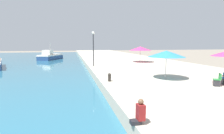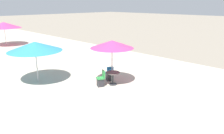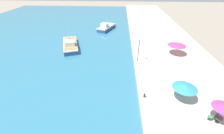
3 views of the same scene
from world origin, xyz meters
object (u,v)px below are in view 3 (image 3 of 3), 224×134
Objects in this scene: fishing_boat_mid at (106,27)px; lamppost at (139,46)px; cafe_umbrella_white at (185,86)px; cafe_umbrella_striped at (177,44)px; mooring_bollard at (144,95)px; cafe_table at (218,119)px; cafe_chair_right at (210,118)px; cafe_chair_left at (218,116)px; fishing_boat_near at (70,45)px.

lamppost is at bearing -46.91° from fishing_boat_mid.
cafe_umbrella_white is 0.86× the size of cafe_umbrella_striped.
mooring_bollard is (7.82, -30.63, 0.29)m from fishing_boat_mid.
cafe_table is at bearing -60.20° from lamppost.
cafe_umbrella_striped is (15.81, -17.32, 2.16)m from fishing_boat_mid.
cafe_chair_right is 1.39× the size of mooring_bollard.
lamppost reaches higher than cafe_umbrella_striped.
mooring_bollard is (-4.88, 0.03, -1.77)m from cafe_umbrella_white.
cafe_umbrella_white is 4.62m from cafe_chair_left.
cafe_chair_left reaches higher than cafe_table.
cafe_table is (2.75, -3.55, -1.59)m from cafe_umbrella_white.
lamppost is at bearing 53.76° from cafe_chair_right.
cafe_chair_left is (15.79, -33.59, 0.27)m from fishing_boat_mid.
cafe_umbrella_striped is at bearing 59.03° from mooring_bollard.
fishing_boat_near reaches higher than cafe_umbrella_white.
lamppost is (-8.02, 12.76, 2.77)m from cafe_chair_left.
cafe_table is at bearing -52.32° from cafe_umbrella_white.
mooring_bollard is (15.06, -16.67, 0.30)m from fishing_boat_near.
fishing_boat_near is 16.79m from lamppost.
fishing_boat_mid is at bearing 104.32° from mooring_bollard.
cafe_table is 0.88× the size of cafe_chair_left.
mooring_bollard is at bearing -120.97° from cafe_umbrella_striped.
fishing_boat_near is 11.71× the size of cafe_table.
cafe_chair_right is at bearing -43.81° from fishing_boat_mid.
mooring_bollard is (-7.98, 2.95, 0.02)m from cafe_chair_left.
cafe_umbrella_white is at bearing -63.41° from lamppost.
fishing_boat_mid is at bearing 143.91° from cafe_chair_left.
cafe_chair_left is (0.35, 0.63, -0.21)m from cafe_table.
cafe_umbrella_white reaches higher than cafe_chair_left.
cafe_umbrella_striped is 5.46× the size of mooring_bollard.
cafe_umbrella_striped is at bearing 88.77° from cafe_table.
fishing_boat_mid is 2.59× the size of cafe_umbrella_white.
fishing_boat_mid is 23.55m from cafe_umbrella_striped.
fishing_boat_mid reaches higher than cafe_chair_right.
lamppost is at bearing 90.25° from mooring_bollard.
cafe_chair_right is at bearing -60.65° from fishing_boat_near.
cafe_table is at bearing -90.00° from cafe_chair_left.
cafe_table is at bearing -91.23° from cafe_umbrella_striped.
fishing_boat_mid is 33.26m from cafe_umbrella_white.
fishing_boat_mid is 1.75× the size of lamppost.
fishing_boat_near is 30.42m from cafe_table.
lamppost is (-7.67, 13.39, 2.56)m from cafe_table.
cafe_umbrella_striped is 16.38m from cafe_chair_left.
cafe_chair_right is at bearing -61.79° from lamppost.
cafe_umbrella_striped is (3.11, 13.35, 0.10)m from cafe_umbrella_white.
lamppost is at bearing -43.05° from fishing_boat_near.
fishing_boat_near reaches higher than cafe_table.
fishing_boat_near is 26.09m from cafe_umbrella_white.
cafe_chair_right reaches higher than mooring_bollard.
cafe_chair_left is 15.32m from lamppost.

